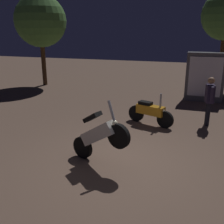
# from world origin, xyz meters

# --- Properties ---
(ground_plane) EXTENTS (40.00, 40.00, 0.00)m
(ground_plane) POSITION_xyz_m (0.00, 0.00, 0.00)
(ground_plane) COLOR brown
(motorcycle_white_foreground) EXTENTS (1.59, 0.68, 1.63)m
(motorcycle_white_foreground) POSITION_xyz_m (-0.49, -0.25, 0.74)
(motorcycle_white_foreground) COLOR black
(motorcycle_white_foreground) RESTS_ON ground_plane
(motorcycle_orange_parked_left) EXTENTS (1.59, 0.68, 1.11)m
(motorcycle_orange_parked_left) POSITION_xyz_m (0.21, 2.82, 0.44)
(motorcycle_orange_parked_left) COLOR black
(motorcycle_orange_parked_left) RESTS_ON ground_plane
(person_rider_beside) EXTENTS (0.29, 0.67, 1.61)m
(person_rider_beside) POSITION_xyz_m (2.04, 3.31, 0.95)
(person_rider_beside) COLOR black
(person_rider_beside) RESTS_ON ground_plane
(tree_center_bg) EXTENTS (2.73, 2.73, 4.79)m
(tree_center_bg) POSITION_xyz_m (-6.50, 7.53, 3.41)
(tree_center_bg) COLOR #4C331E
(tree_center_bg) RESTS_ON ground_plane
(kiosk_billboard) EXTENTS (1.61, 0.56, 2.10)m
(kiosk_billboard) POSITION_xyz_m (1.97, 6.52, 1.05)
(kiosk_billboard) COLOR #595960
(kiosk_billboard) RESTS_ON ground_plane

